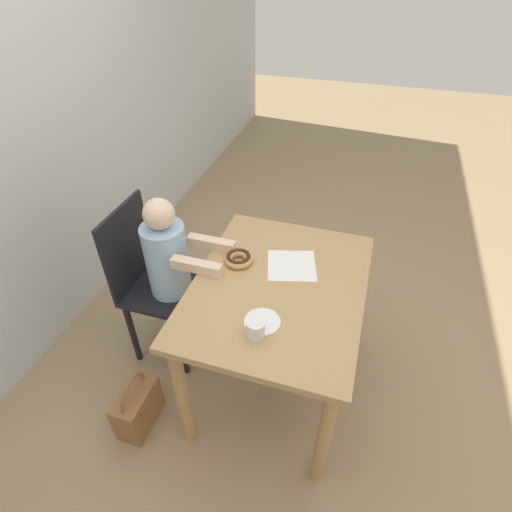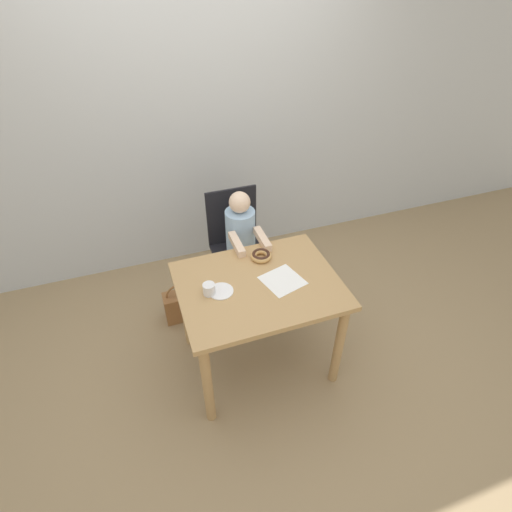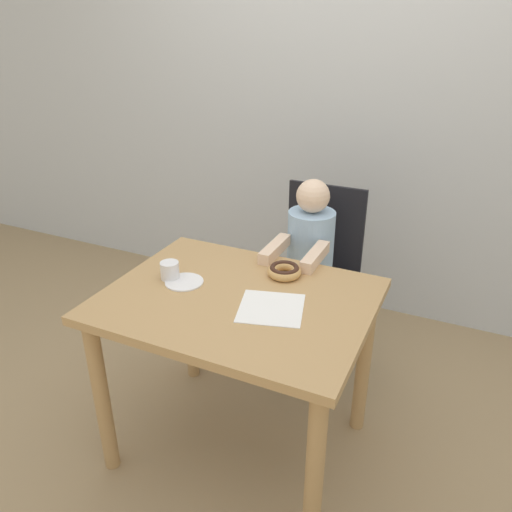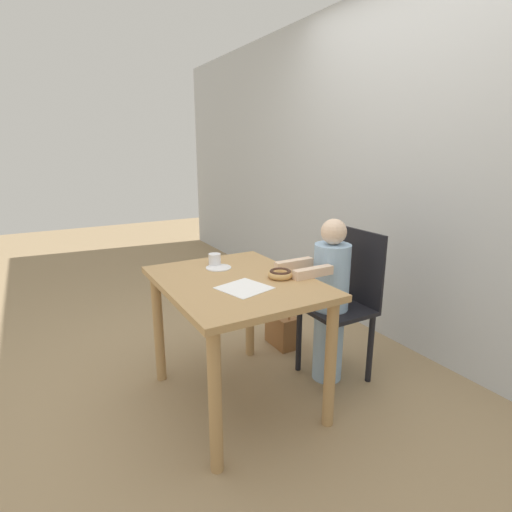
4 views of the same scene
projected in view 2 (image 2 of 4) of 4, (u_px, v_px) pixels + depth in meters
ground_plane at (258, 359)px, 2.86m from camera, size 12.00×12.00×0.00m
wall_back at (199, 121)px, 3.11m from camera, size 8.00×0.05×2.50m
dining_table at (259, 298)px, 2.48m from camera, size 0.97×0.76×0.73m
chair at (237, 247)px, 3.10m from camera, size 0.39×0.37×0.93m
child_figure at (241, 252)px, 2.99m from camera, size 0.23×0.44×1.02m
donut at (261, 255)px, 2.58m from camera, size 0.13×0.13×0.04m
napkin at (283, 280)px, 2.42m from camera, size 0.28×0.28×0.00m
handbag at (181, 305)px, 3.10m from camera, size 0.25×0.14×0.34m
cup at (209, 289)px, 2.32m from camera, size 0.07×0.07×0.07m
plate at (221, 291)px, 2.35m from camera, size 0.15×0.15×0.01m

